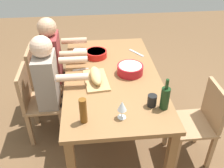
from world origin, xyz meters
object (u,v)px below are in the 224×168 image
object	(u,v)px
wine_bottle	(165,98)
napkin_stack	(79,51)
chair_far_center	(37,100)
wine_glass	(122,107)
dining_table	(112,82)
serving_bowl_greens	(96,53)
beer_bottle	(83,111)
cup_near_left	(152,101)
cutting_board	(96,80)
diner_far_right	(55,59)
serving_bowl_pasta	(130,69)
chair_near_left	(201,120)
bread_loaf	(96,76)
chair_far_right	(42,76)
diner_far_center	(51,82)

from	to	relation	value
wine_bottle	napkin_stack	size ratio (longest dim) A/B	2.07
chair_far_center	wine_glass	xyz separation A→B (m)	(-0.65, -0.82, 0.37)
dining_table	serving_bowl_greens	size ratio (longest dim) A/B	7.20
beer_bottle	napkin_stack	xyz separation A→B (m)	(1.21, 0.04, -0.10)
chair_far_center	cup_near_left	bearing A→B (deg)	-115.74
wine_bottle	dining_table	bearing A→B (deg)	34.32
serving_bowl_greens	cup_near_left	xyz separation A→B (m)	(-0.94, -0.43, 0.01)
dining_table	cutting_board	size ratio (longest dim) A/B	4.36
diner_far_right	serving_bowl_pasta	distance (m)	0.94
cutting_board	wine_glass	world-z (taller)	wine_glass
wine_glass	cutting_board	bearing A→B (deg)	17.89
serving_bowl_pasta	cutting_board	xyz separation A→B (m)	(-0.11, 0.36, -0.04)
beer_bottle	napkin_stack	size ratio (longest dim) A/B	1.57
chair_near_left	chair_far_center	size ratio (longest dim) A/B	1.00
bread_loaf	chair_far_center	bearing A→B (deg)	81.57
dining_table	napkin_stack	size ratio (longest dim) A/B	12.45
chair_far_right	wine_bottle	bearing A→B (deg)	-131.31
bread_loaf	wine_bottle	world-z (taller)	wine_bottle
diner_far_right	beer_bottle	world-z (taller)	diner_far_right
dining_table	wine_bottle	xyz separation A→B (m)	(-0.57, -0.39, 0.19)
chair_far_center	serving_bowl_pasta	bearing A→B (deg)	-89.22
diner_far_right	chair_near_left	distance (m)	1.73
serving_bowl_greens	wine_glass	distance (m)	1.08
chair_far_center	wine_bottle	bearing A→B (deg)	-115.45
chair_far_center	serving_bowl_greens	distance (m)	0.84
serving_bowl_greens	beer_bottle	bearing A→B (deg)	171.81
diner_far_right	bread_loaf	distance (m)	0.74
chair_far_right	diner_far_center	size ratio (longest dim) A/B	0.71
chair_far_right	serving_bowl_greens	xyz separation A→B (m)	(-0.06, -0.66, 0.30)
chair_far_right	chair_far_center	size ratio (longest dim) A/B	1.00
dining_table	diner_far_center	xyz separation A→B (m)	(-0.00, 0.62, 0.04)
serving_bowl_pasta	cup_near_left	size ratio (longest dim) A/B	2.48
serving_bowl_pasta	wine_bottle	size ratio (longest dim) A/B	0.92
dining_table	bread_loaf	distance (m)	0.24
chair_near_left	serving_bowl_greens	distance (m)	1.33
diner_far_center	wine_bottle	bearing A→B (deg)	-119.37
diner_far_right	serving_bowl_greens	xyz separation A→B (m)	(-0.06, -0.48, 0.08)
chair_far_right	serving_bowl_greens	distance (m)	0.73
serving_bowl_greens	wine_glass	size ratio (longest dim) A/B	1.46
diner_far_center	cutting_board	world-z (taller)	diner_far_center
chair_far_right	diner_far_right	distance (m)	0.28
wine_glass	cup_near_left	xyz separation A→B (m)	(0.13, -0.28, -0.06)
serving_bowl_greens	chair_near_left	bearing A→B (deg)	-133.51
diner_far_right	cutting_board	world-z (taller)	diner_far_right
beer_bottle	napkin_stack	distance (m)	1.22
chair_far_center	serving_bowl_pasta	xyz separation A→B (m)	(0.01, -0.99, 0.31)
dining_table	wine_glass	xyz separation A→B (m)	(-0.65, -0.01, 0.20)
diner_far_center	napkin_stack	size ratio (longest dim) A/B	8.57
chair_far_right	wine_bottle	size ratio (longest dim) A/B	2.93
chair_near_left	cup_near_left	world-z (taller)	chair_near_left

